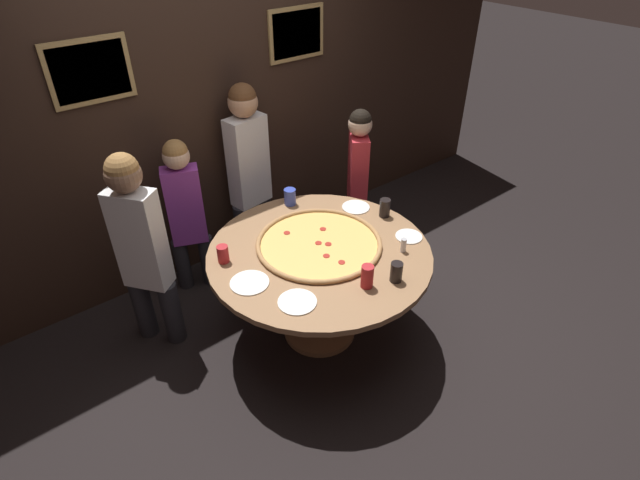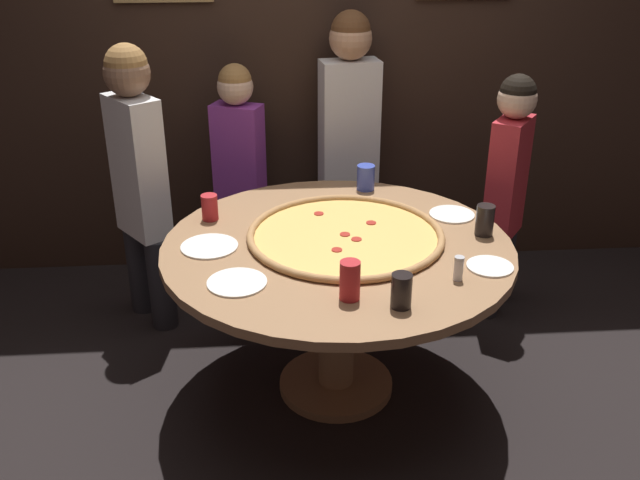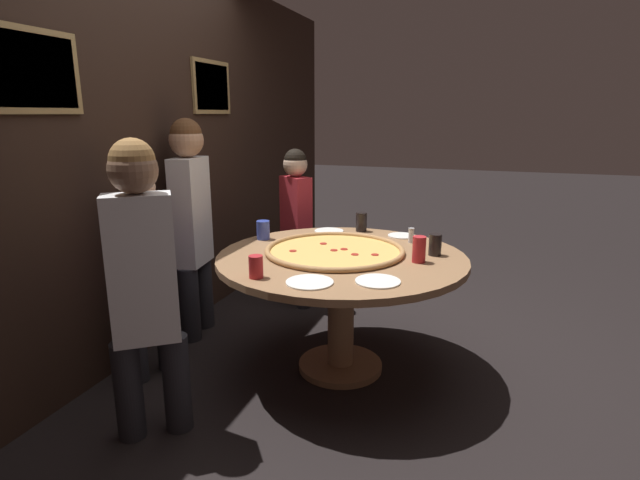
{
  "view_description": "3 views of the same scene",
  "coord_description": "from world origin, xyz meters",
  "px_view_note": "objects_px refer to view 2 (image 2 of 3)",
  "views": [
    {
      "loc": [
        -1.63,
        -2.06,
        2.68
      ],
      "look_at": [
        -0.0,
        -0.01,
        0.83
      ],
      "focal_mm": 28.0,
      "sensor_mm": 36.0,
      "label": 1
    },
    {
      "loc": [
        -0.27,
        -2.67,
        2.05
      ],
      "look_at": [
        -0.08,
        -0.03,
        0.77
      ],
      "focal_mm": 40.0,
      "sensor_mm": 36.0,
      "label": 2
    },
    {
      "loc": [
        -2.73,
        -0.8,
        1.55
      ],
      "look_at": [
        -0.04,
        0.12,
        0.83
      ],
      "focal_mm": 28.0,
      "sensor_mm": 36.0,
      "label": 3
    }
  ],
  "objects_px": {
    "white_plate_far_back": "(452,214)",
    "diner_centre_back": "(349,133)",
    "white_plate_left_side": "(209,246)",
    "white_plate_beside_cup": "(237,282)",
    "diner_side_left": "(239,165)",
    "dining_table": "(337,274)",
    "drink_cup_near_left": "(349,280)",
    "diner_side_right": "(507,183)",
    "drink_cup_centre_back": "(485,220)",
    "white_plate_right_side": "(490,266)",
    "diner_far_left": "(139,173)",
    "giant_pizza": "(346,235)",
    "condiment_shaker": "(459,268)",
    "drink_cup_beside_pizza": "(401,291)",
    "drink_cup_near_right": "(366,177)",
    "drink_cup_front_edge": "(210,207)"
  },
  "relations": [
    {
      "from": "drink_cup_beside_pizza",
      "to": "white_plate_far_back",
      "type": "height_order",
      "value": "drink_cup_beside_pizza"
    },
    {
      "from": "dining_table",
      "to": "diner_side_right",
      "type": "xyz_separation_m",
      "value": [
        0.94,
        0.66,
        0.13
      ]
    },
    {
      "from": "white_plate_beside_cup",
      "to": "diner_side_right",
      "type": "xyz_separation_m",
      "value": [
        1.35,
        0.97,
        -0.01
      ]
    },
    {
      "from": "drink_cup_front_edge",
      "to": "white_plate_beside_cup",
      "type": "bearing_deg",
      "value": -77.15
    },
    {
      "from": "condiment_shaker",
      "to": "diner_centre_back",
      "type": "bearing_deg",
      "value": 99.74
    },
    {
      "from": "drink_cup_front_edge",
      "to": "giant_pizza",
      "type": "bearing_deg",
      "value": -21.92
    },
    {
      "from": "dining_table",
      "to": "white_plate_beside_cup",
      "type": "relative_size",
      "value": 6.5
    },
    {
      "from": "drink_cup_centre_back",
      "to": "diner_centre_back",
      "type": "height_order",
      "value": "diner_centre_back"
    },
    {
      "from": "white_plate_right_side",
      "to": "diner_side_right",
      "type": "bearing_deg",
      "value": 68.58
    },
    {
      "from": "diner_side_right",
      "to": "drink_cup_centre_back",
      "type": "bearing_deg",
      "value": 9.39
    },
    {
      "from": "dining_table",
      "to": "diner_side_left",
      "type": "bearing_deg",
      "value": 112.61
    },
    {
      "from": "drink_cup_near_right",
      "to": "white_plate_right_side",
      "type": "distance_m",
      "value": 0.94
    },
    {
      "from": "white_plate_far_back",
      "to": "diner_far_left",
      "type": "relative_size",
      "value": 0.14
    },
    {
      "from": "diner_far_left",
      "to": "condiment_shaker",
      "type": "bearing_deg",
      "value": -164.31
    },
    {
      "from": "white_plate_beside_cup",
      "to": "diner_far_left",
      "type": "height_order",
      "value": "diner_far_left"
    },
    {
      "from": "diner_centre_back",
      "to": "diner_far_left",
      "type": "bearing_deg",
      "value": 13.72
    },
    {
      "from": "diner_centre_back",
      "to": "white_plate_beside_cup",
      "type": "bearing_deg",
      "value": 59.52
    },
    {
      "from": "drink_cup_near_right",
      "to": "white_plate_left_side",
      "type": "distance_m",
      "value": 0.95
    },
    {
      "from": "white_plate_left_side",
      "to": "condiment_shaker",
      "type": "relative_size",
      "value": 2.45
    },
    {
      "from": "drink_cup_beside_pizza",
      "to": "white_plate_beside_cup",
      "type": "distance_m",
      "value": 0.62
    },
    {
      "from": "white_plate_left_side",
      "to": "white_plate_beside_cup",
      "type": "relative_size",
      "value": 1.05
    },
    {
      "from": "white_plate_left_side",
      "to": "diner_far_left",
      "type": "relative_size",
      "value": 0.16
    },
    {
      "from": "drink_cup_centre_back",
      "to": "drink_cup_near_left",
      "type": "distance_m",
      "value": 0.81
    },
    {
      "from": "drink_cup_near_right",
      "to": "diner_side_left",
      "type": "xyz_separation_m",
      "value": [
        -0.64,
        0.46,
        -0.08
      ]
    },
    {
      "from": "white_plate_far_back",
      "to": "diner_side_right",
      "type": "relative_size",
      "value": 0.16
    },
    {
      "from": "dining_table",
      "to": "giant_pizza",
      "type": "bearing_deg",
      "value": 54.39
    },
    {
      "from": "drink_cup_near_right",
      "to": "white_plate_beside_cup",
      "type": "xyz_separation_m",
      "value": [
        -0.61,
        -0.91,
        -0.06
      ]
    },
    {
      "from": "drink_cup_beside_pizza",
      "to": "drink_cup_near_right",
      "type": "bearing_deg",
      "value": 88.82
    },
    {
      "from": "white_plate_right_side",
      "to": "diner_far_left",
      "type": "xyz_separation_m",
      "value": [
        -1.5,
        0.94,
        0.08
      ]
    },
    {
      "from": "condiment_shaker",
      "to": "diner_centre_back",
      "type": "relative_size",
      "value": 0.06
    },
    {
      "from": "diner_side_left",
      "to": "condiment_shaker",
      "type": "bearing_deg",
      "value": 144.31
    },
    {
      "from": "giant_pizza",
      "to": "condiment_shaker",
      "type": "height_order",
      "value": "condiment_shaker"
    },
    {
      "from": "white_plate_right_side",
      "to": "diner_centre_back",
      "type": "bearing_deg",
      "value": 106.26
    },
    {
      "from": "white_plate_beside_cup",
      "to": "diner_side_right",
      "type": "distance_m",
      "value": 1.66
    },
    {
      "from": "drink_cup_near_left",
      "to": "diner_side_left",
      "type": "xyz_separation_m",
      "value": [
        -0.44,
        1.51,
        -0.09
      ]
    },
    {
      "from": "dining_table",
      "to": "white_plate_far_back",
      "type": "xyz_separation_m",
      "value": [
        0.55,
        0.26,
        0.15
      ]
    },
    {
      "from": "white_plate_left_side",
      "to": "diner_side_right",
      "type": "bearing_deg",
      "value": 24.11
    },
    {
      "from": "drink_cup_near_left",
      "to": "drink_cup_near_right",
      "type": "bearing_deg",
      "value": 79.3
    },
    {
      "from": "drink_cup_front_edge",
      "to": "drink_cup_near_right",
      "type": "bearing_deg",
      "value": 22.74
    },
    {
      "from": "drink_cup_centre_back",
      "to": "diner_far_left",
      "type": "xyz_separation_m",
      "value": [
        -1.55,
        0.64,
        0.02
      ]
    },
    {
      "from": "condiment_shaker",
      "to": "diner_side_left",
      "type": "distance_m",
      "value": 1.65
    },
    {
      "from": "dining_table",
      "to": "white_plate_right_side",
      "type": "xyz_separation_m",
      "value": [
        0.58,
        -0.25,
        0.15
      ]
    },
    {
      "from": "diner_far_left",
      "to": "diner_centre_back",
      "type": "bearing_deg",
      "value": -104.51
    },
    {
      "from": "white_plate_far_back",
      "to": "diner_centre_back",
      "type": "height_order",
      "value": "diner_centre_back"
    },
    {
      "from": "white_plate_beside_cup",
      "to": "condiment_shaker",
      "type": "xyz_separation_m",
      "value": [
        0.83,
        -0.03,
        0.05
      ]
    },
    {
      "from": "condiment_shaker",
      "to": "diner_side_left",
      "type": "height_order",
      "value": "diner_side_left"
    },
    {
      "from": "dining_table",
      "to": "giant_pizza",
      "type": "height_order",
      "value": "giant_pizza"
    },
    {
      "from": "drink_cup_front_edge",
      "to": "drink_cup_near_left",
      "type": "bearing_deg",
      "value": -53.74
    },
    {
      "from": "white_plate_left_side",
      "to": "diner_far_left",
      "type": "distance_m",
      "value": 0.79
    },
    {
      "from": "diner_side_left",
      "to": "dining_table",
      "type": "bearing_deg",
      "value": 135.22
    }
  ]
}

